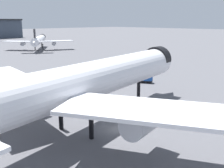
{
  "coord_description": "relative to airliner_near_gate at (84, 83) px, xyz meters",
  "views": [
    {
      "loc": [
        -26.74,
        -25.41,
        15.66
      ],
      "look_at": [
        3.17,
        4.77,
        5.47
      ],
      "focal_mm": 42.71,
      "sensor_mm": 36.0,
      "label": 1
    }
  ],
  "objects": [
    {
      "name": "baggage_tug_wing",
      "position": [
        29.98,
        12.09,
        -6.02
      ],
      "size": [
        3.08,
        3.57,
        1.85
      ],
      "rotation": [
        0.0,
        0.0,
        5.23
      ],
      "color": "black",
      "rests_on": "ground"
    },
    {
      "name": "airliner_near_gate",
      "position": [
        0.0,
        0.0,
        0.0
      ],
      "size": [
        55.19,
        49.7,
        15.86
      ],
      "rotation": [
        0.0,
        0.0,
        0.18
      ],
      "color": "white",
      "rests_on": "ground"
    },
    {
      "name": "airliner_far_taxiway",
      "position": [
        51.81,
        103.49,
        -1.88
      ],
      "size": [
        32.1,
        36.13,
        11.59
      ],
      "rotation": [
        0.0,
        0.0,
        0.93
      ],
      "color": "white",
      "rests_on": "ground"
    },
    {
      "name": "ground",
      "position": [
        3.58,
        -3.54,
        -6.99
      ],
      "size": [
        900.0,
        900.0,
        0.0
      ],
      "primitive_type": "plane",
      "color": "#56565B"
    }
  ]
}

